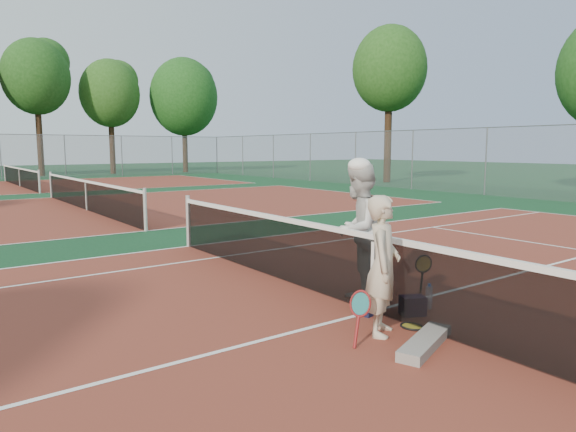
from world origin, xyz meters
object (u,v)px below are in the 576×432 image
(net_main, at_px, (373,273))
(sports_bag_navy, at_px, (368,303))
(racket_red, at_px, (360,318))
(player_b, at_px, (358,229))
(racket_black_held, at_px, (423,275))
(player_a, at_px, (383,266))
(sports_bag_purple, at_px, (413,306))
(water_bottle, at_px, (429,298))
(racket_spare, at_px, (412,327))

(net_main, bearing_deg, sports_bag_navy, -171.81)
(net_main, xyz_separation_m, racket_red, (-0.91, -0.70, -0.22))
(player_b, height_order, racket_black_held, player_b)
(player_a, distance_m, sports_bag_purple, 1.07)
(sports_bag_navy, bearing_deg, player_b, 55.65)
(racket_black_held, bearing_deg, racket_red, -31.82)
(net_main, height_order, racket_red, net_main)
(sports_bag_navy, bearing_deg, water_bottle, -22.96)
(player_a, bearing_deg, net_main, 13.76)
(sports_bag_purple, bearing_deg, racket_red, -165.64)
(player_a, distance_m, player_b, 1.61)
(racket_spare, height_order, water_bottle, water_bottle)
(racket_red, bearing_deg, sports_bag_purple, -10.21)
(net_main, height_order, player_b, player_b)
(racket_spare, height_order, sports_bag_purple, sports_bag_purple)
(player_b, height_order, racket_spare, player_b)
(racket_red, xyz_separation_m, water_bottle, (1.60, 0.36, -0.14))
(player_b, distance_m, racket_black_held, 1.14)
(player_b, distance_m, racket_spare, 1.76)
(racket_spare, relative_size, sports_bag_navy, 1.78)
(racket_red, relative_size, racket_black_held, 0.98)
(net_main, distance_m, sports_bag_navy, 0.39)
(net_main, relative_size, racket_black_held, 18.64)
(net_main, relative_size, racket_spare, 18.30)
(racket_red, distance_m, sports_bag_navy, 1.08)
(player_b, bearing_deg, water_bottle, 84.11)
(racket_black_held, height_order, water_bottle, racket_black_held)
(net_main, bearing_deg, player_a, -128.24)
(racket_spare, bearing_deg, net_main, -11.98)
(sports_bag_navy, distance_m, water_bottle, 0.85)
(net_main, distance_m, player_b, 0.93)
(net_main, bearing_deg, racket_spare, -94.59)
(net_main, xyz_separation_m, racket_black_held, (1.12, 0.11, -0.22))
(player_a, bearing_deg, racket_spare, -48.36)
(net_main, relative_size, water_bottle, 36.60)
(player_b, bearing_deg, racket_spare, 51.03)
(racket_red, distance_m, racket_black_held, 2.19)
(sports_bag_navy, bearing_deg, sports_bag_purple, -42.77)
(player_a, bearing_deg, player_b, 18.13)
(player_b, distance_m, water_bottle, 1.36)
(racket_black_held, bearing_deg, water_bottle, -7.24)
(player_b, xyz_separation_m, racket_black_held, (0.72, -0.60, -0.66))
(player_b, bearing_deg, sports_bag_navy, 34.82)
(player_a, xyz_separation_m, racket_black_held, (1.61, 0.73, -0.50))
(player_a, bearing_deg, sports_bag_navy, 18.73)
(sports_bag_navy, height_order, sports_bag_purple, sports_bag_navy)
(sports_bag_purple, bearing_deg, racket_black_held, 31.93)
(net_main, height_order, racket_black_held, net_main)
(racket_black_held, distance_m, water_bottle, 0.65)
(player_b, xyz_separation_m, water_bottle, (0.28, -1.06, -0.80))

